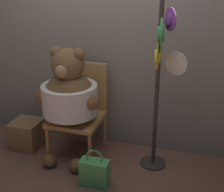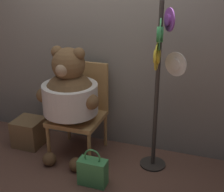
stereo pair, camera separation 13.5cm
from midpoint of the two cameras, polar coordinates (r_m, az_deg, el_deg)
ground_plane at (r=3.55m, az=-4.46°, el=-12.28°), size 14.00×14.00×0.00m
wall_back at (r=3.57m, az=-1.68°, el=9.72°), size 8.00×0.10×2.47m
chair at (r=3.59m, az=-7.04°, el=-2.13°), size 0.55×0.56×1.03m
teddy_bear at (r=3.35m, az=-8.97°, el=0.01°), size 0.72×0.64×1.28m
hat_display_rack at (r=3.04m, az=7.53°, el=3.11°), size 0.42×0.43×1.75m
handbag_on_ground at (r=3.18m, az=-4.45°, el=-13.72°), size 0.28×0.14×0.40m
wooden_crate at (r=3.93m, az=-16.23°, el=-6.68°), size 0.33×0.33×0.33m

